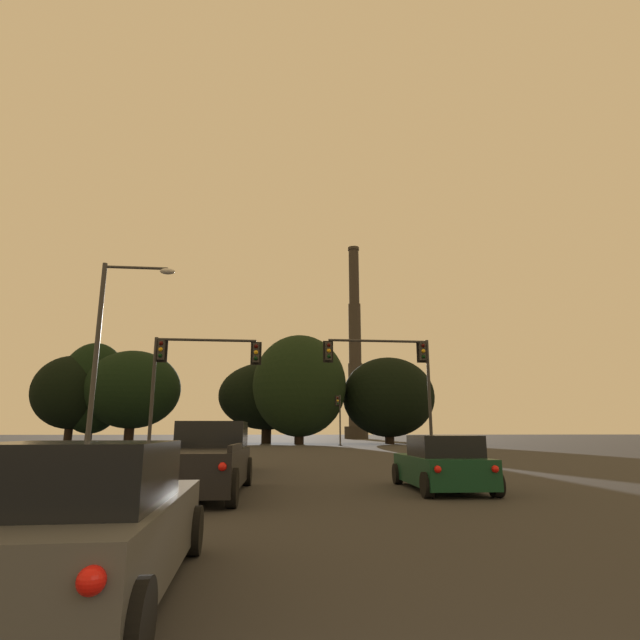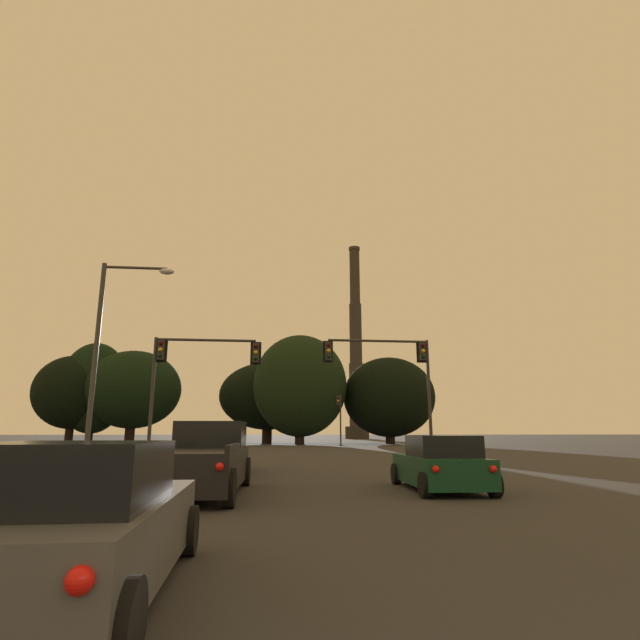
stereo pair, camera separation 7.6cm
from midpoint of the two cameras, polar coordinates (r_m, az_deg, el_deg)
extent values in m
cube|color=black|center=(13.27, -13.52, -16.08)|extent=(2.19, 5.47, 0.88)
cube|color=black|center=(14.98, -12.26, -12.65)|extent=(1.90, 1.86, 0.72)
cube|color=black|center=(12.08, -18.99, -13.65)|extent=(0.19, 2.43, 0.16)
cube|color=black|center=(11.76, -9.83, -14.18)|extent=(0.19, 2.43, 0.16)
cylinder|color=black|center=(15.62, -15.92, -16.34)|extent=(0.25, 0.81, 0.80)
cylinder|color=black|center=(15.36, -8.44, -16.75)|extent=(0.25, 0.81, 0.80)
cylinder|color=black|center=(11.36, -20.57, -17.59)|extent=(0.25, 0.81, 0.80)
cylinder|color=black|center=(11.00, -10.20, -18.36)|extent=(0.25, 0.81, 0.80)
sphere|color=red|center=(10.78, -20.32, -15.49)|extent=(0.17, 0.17, 0.17)
sphere|color=red|center=(10.46, -11.32, -16.12)|extent=(0.17, 0.17, 0.17)
cube|color=#4C4F54|center=(5.65, -25.90, -21.68)|extent=(1.80, 4.03, 0.72)
cube|color=black|center=(5.19, -26.62, -15.42)|extent=(1.60, 1.93, 0.55)
cylinder|color=black|center=(7.47, -28.47, -20.68)|extent=(0.23, 0.60, 0.60)
cylinder|color=black|center=(7.09, -14.69, -22.24)|extent=(0.23, 0.60, 0.60)
cylinder|color=black|center=(3.97, -21.39, -29.88)|extent=(0.23, 0.60, 0.60)
sphere|color=red|center=(3.53, -25.29, -25.35)|extent=(0.17, 0.17, 0.17)
cube|color=#0F3823|center=(14.44, 13.49, -16.31)|extent=(1.88, 4.07, 0.72)
cube|color=black|center=(14.03, 13.84, -13.81)|extent=(1.64, 1.96, 0.55)
cylinder|color=black|center=(15.82, 8.70, -16.98)|extent=(0.24, 0.61, 0.60)
cylinder|color=black|center=(16.25, 14.75, -16.60)|extent=(0.24, 0.61, 0.60)
cylinder|color=black|center=(12.67, 11.96, -17.96)|extent=(0.24, 0.61, 0.60)
cylinder|color=black|center=(13.21, 19.33, -17.32)|extent=(0.24, 0.61, 0.60)
sphere|color=red|center=(12.31, 13.13, -16.28)|extent=(0.17, 0.17, 0.17)
sphere|color=red|center=(12.75, 19.22, -15.78)|extent=(0.17, 0.17, 0.17)
cube|color=navy|center=(19.96, -12.09, -14.89)|extent=(2.08, 5.43, 0.88)
cube|color=black|center=(21.69, -11.44, -12.61)|extent=(1.87, 1.83, 0.72)
cube|color=navy|center=(18.71, -15.45, -13.29)|extent=(0.14, 2.43, 0.16)
cube|color=navy|center=(18.48, -9.54, -13.58)|extent=(0.14, 2.43, 0.16)
cylinder|color=black|center=(22.28, -14.04, -15.21)|extent=(0.23, 0.80, 0.80)
cylinder|color=black|center=(22.08, -8.82, -15.45)|extent=(0.23, 0.80, 0.80)
cylinder|color=black|center=(17.95, -16.19, -15.79)|extent=(0.23, 0.80, 0.80)
cylinder|color=black|center=(17.70, -9.70, -16.15)|extent=(0.23, 0.80, 0.80)
sphere|color=red|center=(17.39, -15.89, -14.43)|extent=(0.17, 0.17, 0.17)
sphere|color=red|center=(17.17, -10.33, -14.72)|extent=(0.17, 0.17, 0.17)
cylinder|color=#2D2D30|center=(29.17, 12.33, -8.78)|extent=(0.18, 0.18, 6.72)
cylinder|color=black|center=(29.15, 12.65, -15.28)|extent=(0.40, 0.40, 0.10)
cube|color=#282828|center=(29.38, 11.55, -3.56)|extent=(0.34, 0.34, 1.04)
cube|color=black|center=(29.55, 11.45, -3.61)|extent=(0.58, 0.03, 1.25)
sphere|color=#320504|center=(29.25, 11.63, -2.87)|extent=(0.22, 0.22, 0.22)
sphere|color=#F2AD14|center=(29.20, 11.66, -3.50)|extent=(0.22, 0.22, 0.22)
sphere|color=black|center=(29.15, 11.69, -4.12)|extent=(0.22, 0.22, 0.22)
cylinder|color=#2D2D30|center=(28.80, 6.58, -2.40)|extent=(5.75, 0.14, 0.14)
sphere|color=#2D2D30|center=(29.56, 12.04, -2.47)|extent=(0.18, 0.18, 0.18)
cube|color=#282828|center=(28.21, 0.90, -3.58)|extent=(0.34, 0.34, 1.04)
cube|color=black|center=(28.38, 0.85, -3.64)|extent=(0.58, 0.03, 1.25)
sphere|color=#320504|center=(28.07, 0.94, -2.87)|extent=(0.22, 0.22, 0.22)
sphere|color=#F2AD14|center=(28.02, 0.94, -3.52)|extent=(0.22, 0.22, 0.22)
sphere|color=black|center=(27.97, 0.95, -4.17)|extent=(0.22, 0.22, 0.22)
cylinder|color=#2D2D30|center=(59.11, 2.27, -11.36)|extent=(0.18, 0.18, 5.76)
cylinder|color=black|center=(59.12, 2.30, -14.10)|extent=(0.40, 0.40, 0.10)
cube|color=#282828|center=(59.16, 1.97, -9.22)|extent=(0.34, 0.34, 1.04)
cube|color=black|center=(59.34, 1.95, -9.23)|extent=(0.58, 0.03, 1.25)
sphere|color=#320504|center=(59.00, 1.99, -8.89)|extent=(0.22, 0.22, 0.22)
sphere|color=#F2AD14|center=(58.98, 2.00, -9.21)|extent=(0.22, 0.22, 0.22)
sphere|color=black|center=(58.96, 2.00, -9.52)|extent=(0.22, 0.22, 0.22)
cylinder|color=#2D2D30|center=(27.23, -18.72, -8.50)|extent=(0.18, 0.18, 6.39)
cylinder|color=black|center=(27.22, -19.20, -15.11)|extent=(0.40, 0.40, 0.10)
cube|color=#282828|center=(27.44, -17.76, -3.28)|extent=(0.34, 0.34, 1.04)
cube|color=black|center=(27.61, -17.68, -3.34)|extent=(0.58, 0.03, 1.25)
sphere|color=#320504|center=(27.30, -17.79, -2.55)|extent=(0.22, 0.22, 0.22)
sphere|color=#F2AD14|center=(27.25, -17.83, -3.22)|extent=(0.22, 0.22, 0.22)
sphere|color=black|center=(27.21, -17.88, -3.89)|extent=(0.22, 0.22, 0.22)
cylinder|color=#2D2D30|center=(27.16, -12.88, -2.26)|extent=(5.22, 0.14, 0.14)
sphere|color=#2D2D30|center=(27.59, -18.27, -2.09)|extent=(0.18, 0.18, 0.18)
cube|color=#282828|center=(26.86, -7.41, -3.74)|extent=(0.34, 0.34, 1.04)
cube|color=black|center=(27.04, -7.40, -3.80)|extent=(0.58, 0.03, 1.25)
sphere|color=#320504|center=(26.73, -7.39, -3.00)|extent=(0.22, 0.22, 0.22)
sphere|color=#F2AD14|center=(26.67, -7.41, -3.68)|extent=(0.22, 0.22, 0.22)
sphere|color=black|center=(26.63, -7.43, -4.37)|extent=(0.22, 0.22, 0.22)
cylinder|color=#38383A|center=(22.47, -24.39, -4.48)|extent=(0.20, 0.20, 8.58)
cylinder|color=#38383A|center=(22.98, -20.33, 5.63)|extent=(2.62, 0.12, 0.12)
sphere|color=#38383A|center=(23.34, -23.46, 5.61)|extent=(0.20, 0.20, 0.20)
ellipsoid|color=silver|center=(22.65, -17.13, 5.33)|extent=(0.64, 0.36, 0.26)
cylinder|color=#2B2722|center=(115.42, 4.16, -12.72)|extent=(5.38, 5.38, 2.74)
cylinder|color=#332D28|center=(115.73, 4.09, -8.51)|extent=(3.36, 3.36, 14.28)
cylinder|color=#332D28|center=(117.62, 3.98, -1.55)|extent=(2.89, 2.89, 14.28)
cylinder|color=#332D28|center=(121.18, 3.88, 5.09)|extent=(2.42, 2.42, 14.28)
cylinder|color=#38322C|center=(123.42, 3.83, 8.09)|extent=(2.71, 2.71, 0.70)
cylinder|color=black|center=(70.63, -6.18, -12.64)|extent=(1.34, 1.34, 2.97)
ellipsoid|color=black|center=(70.80, -6.09, -8.62)|extent=(13.44, 12.10, 9.27)
cylinder|color=black|center=(64.77, -2.44, -12.89)|extent=(1.20, 1.20, 2.54)
ellipsoid|color=black|center=(65.04, -2.39, -7.45)|extent=(12.05, 10.84, 13.05)
cylinder|color=black|center=(71.03, -26.84, -11.36)|extent=(0.98, 0.98, 3.02)
ellipsoid|color=black|center=(71.20, -26.44, -7.38)|extent=(9.84, 8.86, 9.24)
cylinder|color=black|center=(68.05, 7.92, -12.93)|extent=(1.23, 1.23, 2.17)
ellipsoid|color=black|center=(68.20, 7.79, -8.69)|extent=(12.28, 11.05, 10.55)
cylinder|color=black|center=(70.69, -24.95, -11.65)|extent=(0.85, 0.85, 2.74)
ellipsoid|color=black|center=(70.91, -24.52, -7.05)|extent=(8.52, 7.67, 11.60)
cylinder|color=black|center=(68.07, -21.01, -11.82)|extent=(1.19, 1.19, 3.15)
ellipsoid|color=black|center=(68.27, -20.66, -7.42)|extent=(11.93, 10.73, 9.82)
camera|label=1|loc=(0.04, -90.06, 0.01)|focal=28.00mm
camera|label=2|loc=(0.04, 89.94, -0.01)|focal=28.00mm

